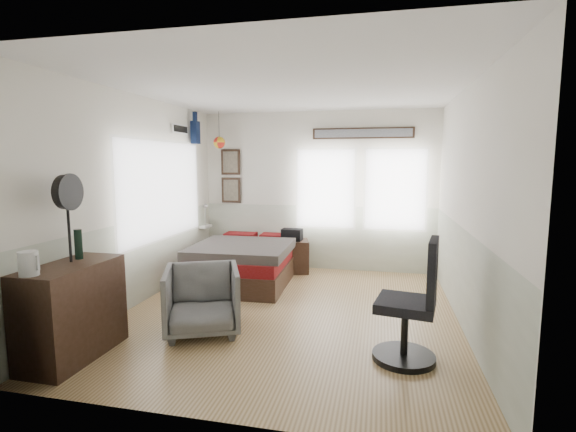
% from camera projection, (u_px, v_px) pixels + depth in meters
% --- Properties ---
extents(ground_plane, '(4.00, 4.50, 0.01)m').
position_uv_depth(ground_plane, '(289.00, 313.00, 5.15)').
color(ground_plane, olive).
extents(room_shell, '(4.02, 4.52, 2.71)m').
position_uv_depth(room_shell, '(286.00, 181.00, 5.14)').
color(room_shell, silver).
rests_on(room_shell, ground_plane).
extents(wall_decor, '(3.55, 1.32, 1.44)m').
position_uv_depth(wall_decor, '(250.00, 147.00, 7.01)').
color(wall_decor, black).
rests_on(wall_decor, room_shell).
extents(bed, '(1.47, 1.99, 0.62)m').
position_uv_depth(bed, '(246.00, 262.00, 6.48)').
color(bed, '#311F11').
rests_on(bed, ground_plane).
extents(dresser, '(0.48, 1.00, 0.90)m').
position_uv_depth(dresser, '(72.00, 311.00, 3.93)').
color(dresser, '#311F11').
rests_on(dresser, ground_plane).
extents(armchair, '(1.03, 1.04, 0.73)m').
position_uv_depth(armchair, '(202.00, 300.00, 4.51)').
color(armchair, '#5E5E5E').
rests_on(armchair, ground_plane).
extents(nightstand, '(0.64, 0.56, 0.54)m').
position_uv_depth(nightstand, '(292.00, 256.00, 7.03)').
color(nightstand, '#311F11').
rests_on(nightstand, ground_plane).
extents(task_chair, '(0.59, 0.59, 1.16)m').
position_uv_depth(task_chair, '(413.00, 312.00, 3.83)').
color(task_chair, black).
rests_on(task_chair, ground_plane).
extents(kettle, '(0.18, 0.15, 0.21)m').
position_uv_depth(kettle, '(29.00, 264.00, 3.47)').
color(kettle, silver).
rests_on(kettle, dresser).
extents(bottle, '(0.07, 0.07, 0.29)m').
position_uv_depth(bottle, '(78.00, 244.00, 4.07)').
color(bottle, black).
rests_on(bottle, dresser).
extents(stand_fan, '(0.10, 0.34, 0.84)m').
position_uv_depth(stand_fan, '(68.00, 194.00, 3.87)').
color(stand_fan, black).
rests_on(stand_fan, dresser).
extents(black_bag, '(0.34, 0.23, 0.20)m').
position_uv_depth(black_bag, '(292.00, 235.00, 6.98)').
color(black_bag, black).
rests_on(black_bag, nightstand).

